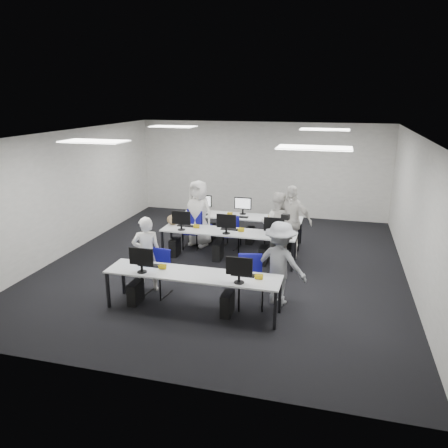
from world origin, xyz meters
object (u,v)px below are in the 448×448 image
(student_1, at_px, (277,224))
(chair_2, at_px, (192,238))
(chair_4, at_px, (276,244))
(chair_5, at_px, (200,233))
(photographer, at_px, (280,263))
(desk_mid, at_px, (228,233))
(chair_7, at_px, (283,240))
(student_2, at_px, (199,213))
(student_3, at_px, (290,221))
(desk_front, at_px, (193,276))
(student_0, at_px, (147,254))
(chair_0, at_px, (157,281))
(chair_3, at_px, (231,241))
(chair_1, at_px, (250,290))
(chair_6, at_px, (230,237))

(student_1, bearing_deg, chair_2, -3.18)
(chair_4, xyz_separation_m, chair_5, (-2.07, 0.36, 0.01))
(chair_4, distance_m, photographer, 2.58)
(desk_mid, xyz_separation_m, photographer, (1.47, -1.90, 0.12))
(chair_7, xyz_separation_m, student_1, (-0.12, -0.32, 0.50))
(chair_2, relative_size, student_2, 0.48)
(chair_4, bearing_deg, student_3, 21.53)
(desk_front, relative_size, student_2, 1.86)
(student_3, bearing_deg, student_1, -169.38)
(student_0, height_order, student_1, student_1)
(chair_0, relative_size, student_2, 0.52)
(chair_3, distance_m, student_0, 2.92)
(chair_1, relative_size, student_0, 0.62)
(chair_2, bearing_deg, student_2, 55.36)
(student_0, bearing_deg, student_1, -152.40)
(student_1, distance_m, student_3, 0.33)
(chair_1, distance_m, chair_5, 3.68)
(chair_2, bearing_deg, student_0, -96.46)
(student_0, bearing_deg, chair_6, -130.94)
(chair_0, xyz_separation_m, chair_2, (-0.24, 2.80, -0.03))
(desk_mid, relative_size, chair_2, 3.91)
(chair_3, distance_m, student_3, 1.59)
(desk_front, relative_size, chair_4, 3.36)
(chair_7, bearing_deg, student_3, -59.30)
(desk_front, relative_size, chair_6, 3.69)
(desk_mid, xyz_separation_m, student_1, (1.05, 0.63, 0.12))
(student_2, bearing_deg, photographer, -30.97)
(student_1, xyz_separation_m, photographer, (0.42, -2.53, 0.00))
(chair_2, relative_size, student_3, 0.46)
(chair_3, height_order, chair_4, chair_4)
(chair_4, bearing_deg, desk_mid, -141.32)
(student_2, bearing_deg, desk_mid, -23.80)
(chair_7, bearing_deg, chair_4, -111.17)
(chair_0, xyz_separation_m, chair_1, (1.87, -0.00, 0.02))
(desk_mid, distance_m, student_0, 2.31)
(chair_0, distance_m, student_2, 3.08)
(chair_3, xyz_separation_m, chair_5, (-0.92, 0.28, 0.04))
(chair_0, height_order, chair_5, chair_5)
(chair_3, distance_m, chair_4, 1.15)
(desk_front, height_order, chair_7, chair_7)
(chair_0, distance_m, chair_4, 3.36)
(student_0, distance_m, photographer, 2.64)
(student_1, bearing_deg, chair_4, 91.19)
(desk_front, height_order, student_0, student_0)
(desk_front, height_order, student_1, student_1)
(chair_4, bearing_deg, chair_6, 174.67)
(chair_1, xyz_separation_m, student_1, (0.08, 2.78, 0.50))
(chair_4, height_order, chair_7, chair_4)
(desk_front, xyz_separation_m, photographer, (1.47, 0.70, 0.12))
(chair_5, distance_m, chair_6, 0.84)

